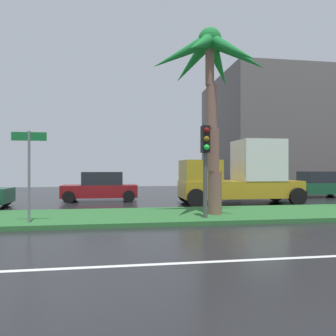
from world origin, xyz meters
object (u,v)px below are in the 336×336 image
Objects in this scene: box_truck_lead at (241,175)px; car_in_traffic_third at (317,185)px; traffic_signal_median_right at (205,153)px; car_in_traffic_second at (101,187)px; palm_tree_centre_left at (211,70)px; street_name_sign at (29,164)px.

car_in_traffic_third is at bearing -154.80° from box_truck_lead.
traffic_signal_median_right reaches higher than car_in_traffic_third.
box_truck_lead reaches higher than car_in_traffic_second.
palm_tree_centre_left is 6.88m from box_truck_lead.
street_name_sign reaches higher than car_in_traffic_second.
traffic_signal_median_right is 9.13m from car_in_traffic_second.
palm_tree_centre_left is 1.12× the size of box_truck_lead.
traffic_signal_median_right is 5.99m from street_name_sign.
palm_tree_centre_left is 1.67× the size of car_in_traffic_second.
box_truck_lead is (9.44, 5.47, -0.53)m from street_name_sign.
car_in_traffic_second is at bearing 117.37° from traffic_signal_median_right.
street_name_sign is at bearing 77.07° from car_in_traffic_second.
street_name_sign is 0.70× the size of car_in_traffic_second.
street_name_sign is 0.47× the size of box_truck_lead.
car_in_traffic_second is (-4.13, 7.97, -1.65)m from traffic_signal_median_right.
car_in_traffic_second is at bearing -18.92° from box_truck_lead.
box_truck_lead is at bearing 30.09° from street_name_sign.
car_in_traffic_second is 0.67× the size of box_truck_lead.
car_in_traffic_third is (10.10, 8.49, -1.65)m from traffic_signal_median_right.
traffic_signal_median_right is at bearing 117.37° from car_in_traffic_second.
traffic_signal_median_right is at bearing 0.95° from street_name_sign.
palm_tree_centre_left is 2.13× the size of traffic_signal_median_right.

